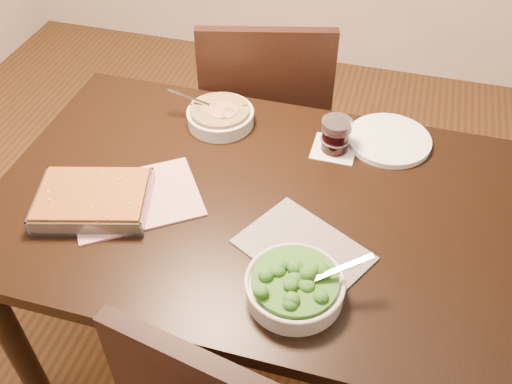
% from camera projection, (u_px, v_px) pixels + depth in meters
% --- Properties ---
extents(ground, '(4.00, 4.00, 0.00)m').
position_uv_depth(ground, '(256.00, 350.00, 2.03)').
color(ground, '#4E2A16').
rests_on(ground, ground).
extents(table, '(1.40, 0.90, 0.75)m').
position_uv_depth(table, '(255.00, 224.00, 1.57)').
color(table, black).
rests_on(table, ground).
extents(magazine_a, '(0.40, 0.38, 0.01)m').
position_uv_depth(magazine_a, '(136.00, 199.00, 1.51)').
color(magazine_a, '#A42F43').
rests_on(magazine_a, table).
extents(magazine_b, '(0.36, 0.33, 0.01)m').
position_uv_depth(magazine_b, '(303.00, 250.00, 1.38)').
color(magazine_b, '#282830').
rests_on(magazine_b, table).
extents(coaster, '(0.12, 0.12, 0.00)m').
position_uv_depth(coaster, '(334.00, 149.00, 1.66)').
color(coaster, white).
rests_on(coaster, table).
extents(stew_bowl, '(0.23, 0.21, 0.08)m').
position_uv_depth(stew_bowl, '(220.00, 115.00, 1.73)').
color(stew_bowl, silver).
rests_on(stew_bowl, table).
extents(broccoli_bowl, '(0.24, 0.23, 0.09)m').
position_uv_depth(broccoli_bowl, '(295.00, 286.00, 1.27)').
color(broccoli_bowl, silver).
rests_on(broccoli_bowl, table).
extents(baking_dish, '(0.33, 0.28, 0.05)m').
position_uv_depth(baking_dish, '(93.00, 200.00, 1.47)').
color(baking_dish, silver).
rests_on(baking_dish, table).
extents(wine_tumbler, '(0.09, 0.09, 0.10)m').
position_uv_depth(wine_tumbler, '(336.00, 134.00, 1.62)').
color(wine_tumbler, black).
rests_on(wine_tumbler, coaster).
extents(dinner_plate, '(0.25, 0.25, 0.02)m').
position_uv_depth(dinner_plate, '(389.00, 140.00, 1.68)').
color(dinner_plate, white).
rests_on(dinner_plate, table).
extents(chair_far, '(0.55, 0.55, 0.96)m').
position_uv_depth(chair_far, '(266.00, 117.00, 2.13)').
color(chair_far, black).
rests_on(chair_far, ground).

